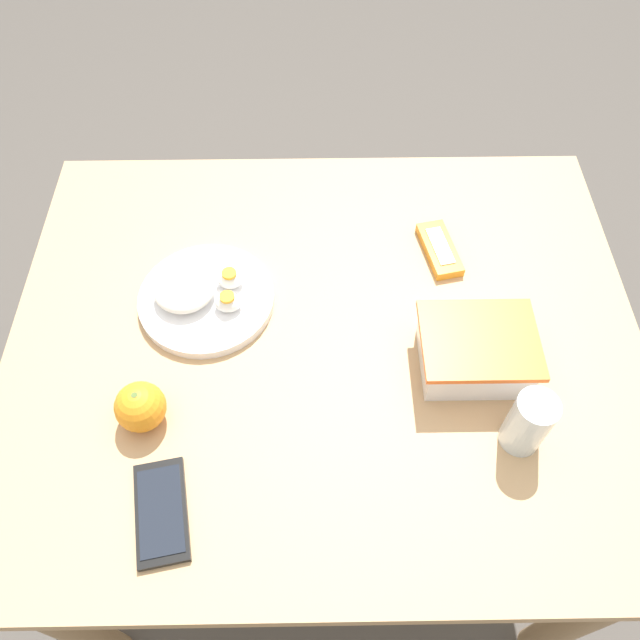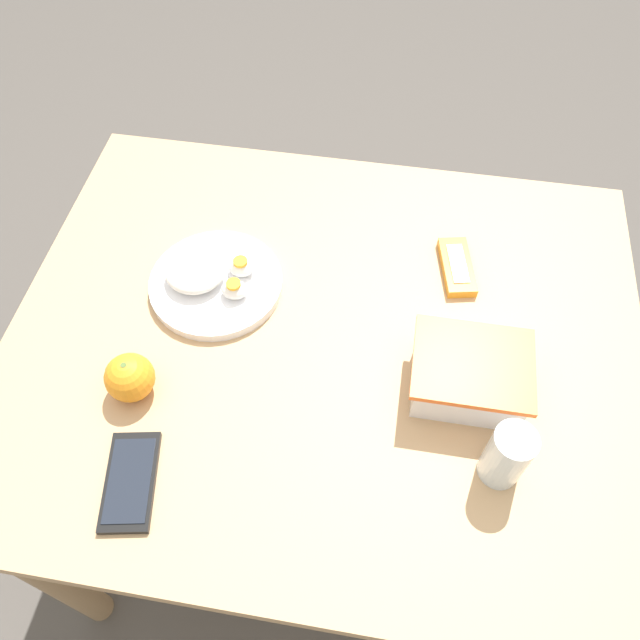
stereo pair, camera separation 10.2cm
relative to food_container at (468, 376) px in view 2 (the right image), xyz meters
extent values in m
plane|color=#4C4742|center=(0.23, -0.06, -0.76)|extent=(10.00, 10.00, 0.00)
cube|color=tan|center=(0.23, -0.06, -0.05)|extent=(1.06, 0.87, 0.03)
cylinder|color=#A07D56|center=(-0.23, -0.43, -0.41)|extent=(0.06, 0.06, 0.69)
cylinder|color=#A07D56|center=(0.70, -0.43, -0.41)|extent=(0.06, 0.06, 0.69)
cylinder|color=#A07D56|center=(0.70, 0.32, -0.41)|extent=(0.06, 0.06, 0.69)
cube|color=white|center=(0.00, 0.00, 0.00)|extent=(0.16, 0.13, 0.07)
cube|color=beige|center=(0.00, 0.00, -0.01)|extent=(0.15, 0.12, 0.05)
cube|color=orange|center=(0.00, 0.00, 0.04)|extent=(0.18, 0.15, 0.01)
ellipsoid|color=gray|center=(0.00, -0.01, 0.01)|extent=(0.07, 0.06, 0.02)
sphere|color=orange|center=(0.51, 0.09, 0.00)|extent=(0.08, 0.08, 0.08)
cylinder|color=#4C662D|center=(0.51, 0.09, 0.04)|extent=(0.01, 0.01, 0.00)
cylinder|color=white|center=(0.44, -0.13, -0.03)|extent=(0.23, 0.23, 0.02)
ellipsoid|color=white|center=(0.47, -0.13, 0.00)|extent=(0.10, 0.10, 0.04)
ellipsoid|color=white|center=(0.40, -0.16, 0.00)|extent=(0.04, 0.04, 0.03)
cylinder|color=#F4A823|center=(0.40, -0.16, 0.01)|extent=(0.02, 0.02, 0.01)
ellipsoid|color=white|center=(0.40, -0.11, 0.00)|extent=(0.04, 0.04, 0.03)
cylinder|color=#F4A823|center=(0.40, -0.11, 0.01)|extent=(0.02, 0.02, 0.01)
cube|color=orange|center=(0.02, -0.24, -0.03)|extent=(0.08, 0.13, 0.02)
cube|color=white|center=(0.02, -0.24, -0.02)|extent=(0.05, 0.09, 0.00)
cube|color=black|center=(0.47, 0.23, -0.03)|extent=(0.10, 0.16, 0.01)
cube|color=black|center=(0.47, 0.23, -0.02)|extent=(0.08, 0.13, 0.00)
cylinder|color=silver|center=(-0.05, 0.13, 0.02)|extent=(0.06, 0.06, 0.11)
camera|label=1|loc=(0.25, 0.51, 0.84)|focal=35.00mm
camera|label=2|loc=(0.15, 0.50, 0.84)|focal=35.00mm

